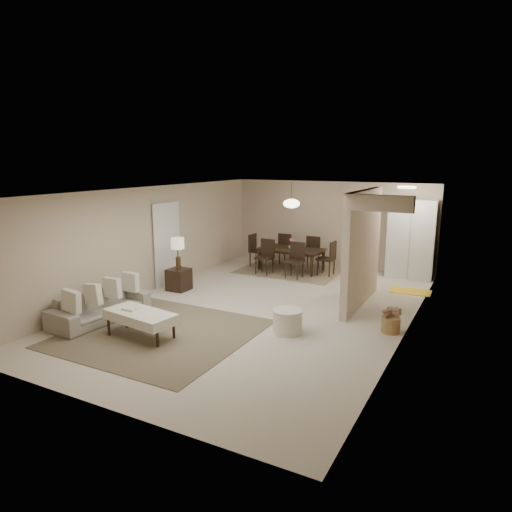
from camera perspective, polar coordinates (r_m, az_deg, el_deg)
The scene contains 22 objects.
floor at distance 9.83m, azimuth 0.61°, elevation -6.53°, with size 9.00×9.00×0.00m, color beige.
ceiling at distance 9.34m, azimuth 0.65°, elevation 8.17°, with size 9.00×9.00×0.00m, color white.
back_wall at distance 13.61m, azimuth 9.36°, elevation 3.92°, with size 6.00×6.00×0.00m, color #C4B094.
left_wall at distance 11.18m, azimuth -13.18°, elevation 2.03°, with size 9.00×9.00×0.00m, color #C4B094.
right_wall at distance 8.59m, azimuth 18.72°, elevation -1.24°, with size 9.00×9.00×0.00m, color #C4B094.
partition at distance 10.03m, azimuth 13.14°, elevation 0.91°, with size 0.15×2.50×2.50m, color #C4B094.
doorway at distance 11.65m, azimuth -11.09°, elevation 1.37°, with size 0.04×0.90×2.04m, color black.
pantry_cabinet at distance 12.76m, azimuth 18.87°, elevation 1.99°, with size 1.20×0.55×2.10m, color silver.
flush_light at distance 11.68m, azimuth 18.32°, elevation 8.14°, with size 0.44×0.44×0.05m, color white.
living_rug at distance 8.63m, azimuth -11.78°, elevation -9.43°, with size 3.20×3.20×0.01m, color brown.
sofa at distance 9.53m, azimuth -18.88°, elevation -5.95°, with size 0.78×2.01×0.59m, color gray.
ottoman_bench at distance 8.42m, azimuth -14.26°, elevation -7.37°, with size 1.41×0.79×0.48m.
side_table at distance 11.24m, azimuth -9.62°, elevation -2.91°, with size 0.48×0.48×0.53m, color black.
table_lamp at distance 11.06m, azimuth -9.77°, elevation 1.23°, with size 0.32×0.32×0.76m.
round_pouf at distance 8.45m, azimuth 3.96°, elevation -8.16°, with size 0.56×0.56×0.43m, color beige.
wicker_basket at distance 8.82m, azimuth 16.48°, elevation -8.25°, with size 0.34×0.34×0.29m, color olive.
dining_rug at distance 13.10m, azimuth 4.32°, elevation -1.81°, with size 2.80×2.10×0.01m, color #847352.
dining_table at distance 13.03m, azimuth 4.35°, elevation -0.47°, with size 1.82×1.01×0.64m, color black.
dining_chairs at distance 13.00m, azimuth 4.36°, elevation 0.22°, with size 2.59×1.91×0.96m.
vase at distance 12.95m, azimuth 4.37°, elevation 1.22°, with size 0.13×0.13×0.14m, color silver.
yellow_mat at distance 11.63m, azimuth 18.72°, elevation -4.21°, with size 0.95×0.58×0.01m, color yellow.
pendant_light at distance 12.78m, azimuth 4.46°, elevation 6.56°, with size 0.46×0.46×0.71m.
Camera 1 is at (4.26, -8.29, 3.12)m, focal length 32.00 mm.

